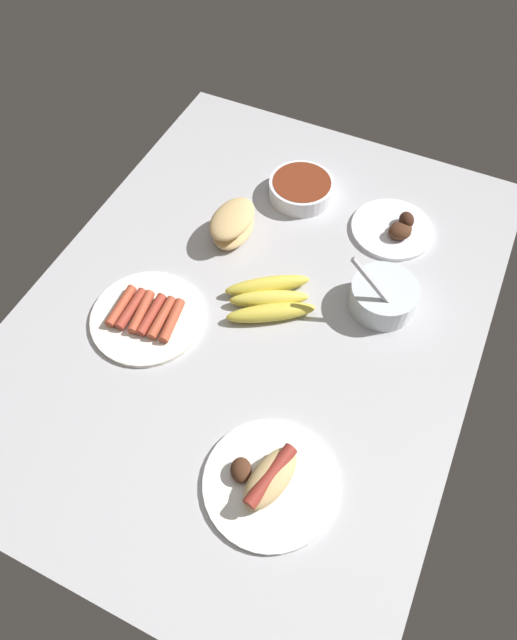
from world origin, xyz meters
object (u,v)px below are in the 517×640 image
at_px(plate_sausages, 147,316).
at_px(banana_bunch, 269,299).
at_px(bread_stack, 233,223).
at_px(bowl_coleslaw, 384,296).
at_px(plate_hotdog_assembled, 269,480).
at_px(bowl_chili, 301,188).
at_px(plate_grilled_meat, 395,229).

relative_size(plate_sausages, banana_bunch, 1.13).
distance_m(bread_stack, bowl_coleslaw, 0.37).
relative_size(plate_hotdog_assembled, bowl_chili, 1.51).
relative_size(banana_bunch, bowl_coleslaw, 1.36).
relative_size(banana_bunch, plate_grilled_meat, 1.11).
bearing_deg(bowl_coleslaw, banana_bunch, -65.58).
bearing_deg(banana_bunch, plate_sausages, -56.48).
bearing_deg(plate_sausages, plate_grilled_meat, 139.04).
bearing_deg(bread_stack, banana_bunch, 47.12).
bearing_deg(banana_bunch, plate_hotdog_assembled, 24.32).
bearing_deg(plate_hotdog_assembled, bread_stack, -147.56).
bearing_deg(banana_bunch, bowl_coleslaw, 114.42).
relative_size(bread_stack, plate_hotdog_assembled, 0.65).
relative_size(bowl_coleslaw, plate_hotdog_assembled, 0.66).
relative_size(bowl_coleslaw, bowl_chili, 0.99).
height_order(bowl_coleslaw, plate_hotdog_assembled, bowl_coleslaw).
bearing_deg(plate_grilled_meat, plate_sausages, -40.96).
xyz_separation_m(banana_bunch, plate_hotdog_assembled, (0.34, 0.15, -0.00)).
distance_m(banana_bunch, bread_stack, 0.21).
bearing_deg(bowl_chili, banana_bunch, 11.06).
relative_size(plate_sausages, plate_grilled_meat, 1.25).
distance_m(banana_bunch, bowl_chili, 0.33).
bearing_deg(plate_hotdog_assembled, bowl_chili, -161.86).
bearing_deg(plate_hotdog_assembled, plate_grilled_meat, 178.23).
bearing_deg(bread_stack, plate_sausages, -11.26).
bearing_deg(bowl_coleslaw, bowl_chili, -129.54).
xyz_separation_m(banana_bunch, plate_grilled_meat, (-0.30, 0.17, -0.01)).
xyz_separation_m(bread_stack, bowl_chili, (-0.18, 0.09, -0.01)).
bearing_deg(plate_sausages, bowl_coleslaw, 119.15).
bearing_deg(bread_stack, plate_grilled_meat, 116.22).
bearing_deg(banana_bunch, bowl_chili, -168.94).
height_order(banana_bunch, plate_hotdog_assembled, plate_hotdog_assembled).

